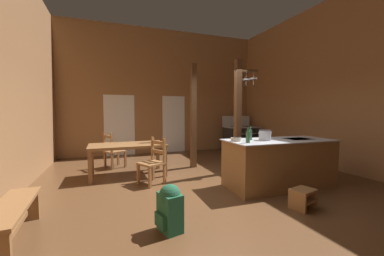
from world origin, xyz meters
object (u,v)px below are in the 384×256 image
ladderback_chair_near_window (153,162)px  mixing_bowl_on_counter (236,139)px  bench_along_left_wall (11,217)px  stove_range (240,139)px  ladderback_chair_by_post (113,151)px  step_stool (303,197)px  stockpot_on_counter (265,135)px  bottle_tall_on_counter (250,134)px  kitchen_island (279,163)px  dining_table (128,148)px  backpack (170,206)px  bottle_short_on_counter (248,137)px

ladderback_chair_near_window → mixing_bowl_on_counter: bearing=-34.5°
bench_along_left_wall → mixing_bowl_on_counter: 3.45m
stove_range → mixing_bowl_on_counter: stove_range is taller
ladderback_chair_by_post → step_stool: bearing=-54.6°
ladderback_chair_near_window → ladderback_chair_by_post: 1.87m
step_stool → stove_range: bearing=68.7°
ladderback_chair_by_post → stockpot_on_counter: stockpot_on_counter is taller
step_stool → ladderback_chair_by_post: 4.62m
step_stool → mixing_bowl_on_counter: mixing_bowl_on_counter is taller
stove_range → bottle_tall_on_counter: size_ratio=4.88×
kitchen_island → bottle_tall_on_counter: size_ratio=8.07×
stove_range → bench_along_left_wall: 7.15m
kitchen_island → dining_table: bearing=146.2°
dining_table → mixing_bowl_on_counter: (1.83, -1.76, 0.32)m
backpack → stockpot_on_counter: size_ratio=1.94×
kitchen_island → step_stool: size_ratio=5.22×
stove_range → kitchen_island: bearing=-111.3°
step_stool → stockpot_on_counter: 1.33m
bottle_tall_on_counter → ladderback_chair_near_window: bearing=153.1°
ladderback_chair_by_post → bench_along_left_wall: bearing=-109.7°
ladderback_chair_by_post → bottle_short_on_counter: (2.21, -2.94, 0.60)m
dining_table → stockpot_on_counter: bearing=-37.1°
step_stool → bottle_tall_on_counter: bottle_tall_on_counter is taller
ladderback_chair_by_post → bottle_tall_on_counter: 3.65m
backpack → bottle_tall_on_counter: (1.93, 1.11, 0.73)m
ladderback_chair_by_post → bench_along_left_wall: ladderback_chair_by_post is taller
bench_along_left_wall → bottle_tall_on_counter: (3.68, 0.74, 0.74)m
bottle_tall_on_counter → backpack: bearing=-150.1°
kitchen_island → stove_range: size_ratio=1.65×
ladderback_chair_near_window → bench_along_left_wall: (-1.93, -1.62, -0.15)m
kitchen_island → bottle_short_on_counter: bottle_short_on_counter is taller
bench_along_left_wall → backpack: backpack is taller
ladderback_chair_by_post → ladderback_chair_near_window: bearing=-66.6°
kitchen_island → bottle_tall_on_counter: bearing=164.2°
step_stool → stockpot_on_counter: size_ratio=1.36×
kitchen_island → backpack: (-2.50, -0.94, -0.15)m
mixing_bowl_on_counter → bottle_tall_on_counter: bearing=10.5°
ladderback_chair_near_window → ladderback_chair_by_post: (-0.74, 1.72, 0.00)m
bench_along_left_wall → bottle_tall_on_counter: bearing=11.3°
bench_along_left_wall → backpack: bearing=-11.9°
dining_table → bench_along_left_wall: 2.87m
dining_table → ladderback_chair_by_post: bearing=108.1°
mixing_bowl_on_counter → bottle_short_on_counter: 0.29m
step_stool → ladderback_chair_by_post: (-2.67, 3.76, 0.27)m
mixing_bowl_on_counter → bottle_tall_on_counter: 0.38m
stockpot_on_counter → ladderback_chair_by_post: bearing=134.8°
stove_range → bench_along_left_wall: size_ratio=1.00×
step_stool → dining_table: size_ratio=0.25×
step_stool → dining_table: (-2.37, 2.85, 0.47)m
mixing_bowl_on_counter → bottle_tall_on_counter: (0.36, 0.07, 0.07)m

